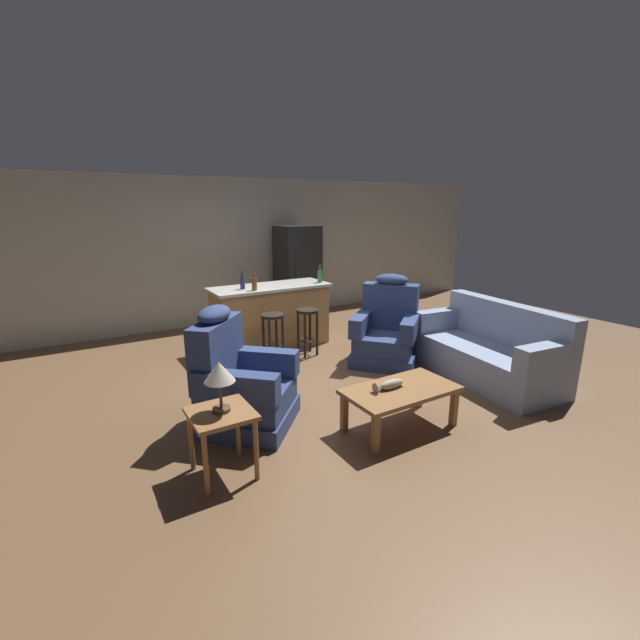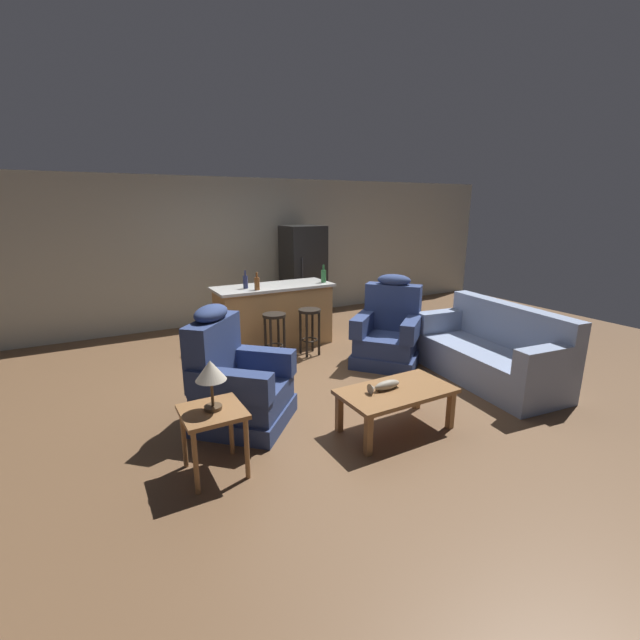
# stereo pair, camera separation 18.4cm
# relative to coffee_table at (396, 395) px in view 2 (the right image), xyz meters

# --- Properties ---
(ground_plane) EXTENTS (12.00, 12.00, 0.00)m
(ground_plane) POSITION_rel_coffee_table_xyz_m (0.01, 1.61, -0.36)
(ground_plane) COLOR brown
(back_wall) EXTENTS (12.00, 0.05, 2.60)m
(back_wall) POSITION_rel_coffee_table_xyz_m (0.01, 4.73, 0.94)
(back_wall) COLOR #B2B2A3
(back_wall) RESTS_ON ground_plane
(coffee_table) EXTENTS (1.10, 0.60, 0.42)m
(coffee_table) POSITION_rel_coffee_table_xyz_m (0.00, 0.00, 0.00)
(coffee_table) COLOR olive
(coffee_table) RESTS_ON ground_plane
(fish_figurine) EXTENTS (0.34, 0.10, 0.10)m
(fish_figurine) POSITION_rel_coffee_table_xyz_m (-0.11, 0.04, 0.10)
(fish_figurine) COLOR #4C3823
(fish_figurine) RESTS_ON coffee_table
(couch) EXTENTS (1.05, 1.98, 0.94)m
(couch) POSITION_rel_coffee_table_xyz_m (1.83, 0.40, -0.02)
(couch) COLOR #8493B2
(couch) RESTS_ON ground_plane
(recliner_near_lamp) EXTENTS (1.19, 1.19, 1.20)m
(recliner_near_lamp) POSITION_rel_coffee_table_xyz_m (-1.29, 0.89, 0.06)
(recliner_near_lamp) COLOR navy
(recliner_near_lamp) RESTS_ON ground_plane
(recliner_near_island) EXTENTS (1.18, 1.18, 1.20)m
(recliner_near_island) POSITION_rel_coffee_table_xyz_m (1.10, 1.53, 0.06)
(recliner_near_island) COLOR navy
(recliner_near_island) RESTS_ON ground_plane
(end_table) EXTENTS (0.48, 0.48, 0.56)m
(end_table) POSITION_rel_coffee_table_xyz_m (-1.72, 0.16, 0.10)
(end_table) COLOR olive
(end_table) RESTS_ON ground_plane
(table_lamp) EXTENTS (0.24, 0.24, 0.41)m
(table_lamp) POSITION_rel_coffee_table_xyz_m (-1.71, 0.17, 0.50)
(table_lamp) COLOR #4C3823
(table_lamp) RESTS_ON end_table
(kitchen_island) EXTENTS (1.80, 0.70, 0.95)m
(kitchen_island) POSITION_rel_coffee_table_xyz_m (0.01, 2.96, 0.11)
(kitchen_island) COLOR #AD7F4C
(kitchen_island) RESTS_ON ground_plane
(bar_stool_left) EXTENTS (0.32, 0.32, 0.68)m
(bar_stool_left) POSITION_rel_coffee_table_xyz_m (-0.25, 2.33, 0.11)
(bar_stool_left) COLOR black
(bar_stool_left) RESTS_ON ground_plane
(bar_stool_right) EXTENTS (0.32, 0.32, 0.68)m
(bar_stool_right) POSITION_rel_coffee_table_xyz_m (0.29, 2.33, 0.11)
(bar_stool_right) COLOR black
(bar_stool_right) RESTS_ON ground_plane
(refrigerator) EXTENTS (0.70, 0.69, 1.76)m
(refrigerator) POSITION_rel_coffee_table_xyz_m (1.13, 4.16, 0.52)
(refrigerator) COLOR black
(refrigerator) RESTS_ON ground_plane
(bottle_tall_green) EXTENTS (0.08, 0.08, 0.27)m
(bottle_tall_green) POSITION_rel_coffee_table_xyz_m (0.80, 2.82, 0.69)
(bottle_tall_green) COLOR #2D6B38
(bottle_tall_green) RESTS_ON kitchen_island
(bottle_short_amber) EXTENTS (0.08, 0.08, 0.25)m
(bottle_short_amber) POSITION_rel_coffee_table_xyz_m (-0.33, 2.74, 0.68)
(bottle_short_amber) COLOR brown
(bottle_short_amber) RESTS_ON kitchen_island
(bottle_wine_dark) EXTENTS (0.07, 0.07, 0.27)m
(bottle_wine_dark) POSITION_rel_coffee_table_xyz_m (-0.43, 2.93, 0.69)
(bottle_wine_dark) COLOR #23284C
(bottle_wine_dark) RESTS_ON kitchen_island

